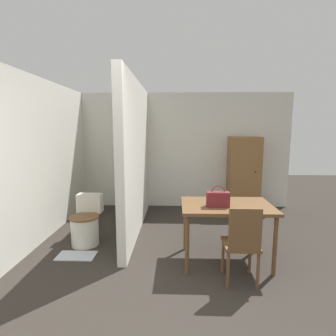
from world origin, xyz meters
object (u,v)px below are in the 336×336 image
Objects in this scene: dining_table at (227,211)px; wooden_cabinet at (244,174)px; handbag at (218,199)px; toilet at (86,224)px; wooden_chair at (242,242)px.

wooden_cabinet is (0.78, 2.25, 0.10)m from dining_table.
toilet is at bearing 162.31° from handbag.
toilet is 2.06m from handbag.
wooden_cabinet reaches higher than toilet.
dining_table is 0.73× the size of wooden_cabinet.
wooden_cabinet is at bearing 31.98° from toilet.
wooden_chair reaches higher than dining_table.
handbag reaches higher than toilet.
wooden_cabinet is at bearing 70.77° from dining_table.
handbag is (-0.21, 0.41, 0.38)m from wooden_chair.
dining_table is at bearing -13.93° from toilet.
wooden_cabinet is at bearing 76.08° from wooden_chair.
handbag is at bearing -111.30° from wooden_cabinet.
toilet is at bearing 166.07° from dining_table.
toilet is (-2.01, 0.50, -0.39)m from dining_table.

